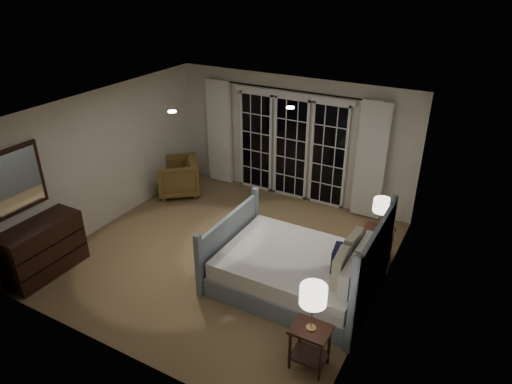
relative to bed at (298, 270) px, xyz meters
The scene contains 20 objects.
floor 1.48m from the bed, 169.35° to the left, with size 5.00×5.00×0.00m, color #94774F.
ceiling 2.60m from the bed, 169.35° to the left, with size 5.00×5.00×0.00m, color white.
wall_left 4.03m from the bed, behind, with size 0.02×5.00×2.50m, color silver.
wall_right 1.44m from the bed, 13.75° to the left, with size 0.02×5.00×2.50m, color silver.
wall_back 3.24m from the bed, 117.07° to the left, with size 5.00×0.02×2.50m, color silver.
wall_front 2.80m from the bed, 122.32° to the right, with size 5.00×0.02×2.50m, color silver.
french_doors 3.16m from the bed, 117.42° to the left, with size 2.50×0.04×2.20m.
curtain_rod 3.57m from the bed, 117.93° to the left, with size 0.03×0.03×3.50m, color black.
curtain_left 4.13m from the bed, 139.18° to the left, with size 0.55×0.10×2.25m, color white.
curtain_right 2.78m from the bed, 84.89° to the left, with size 0.55×0.10×2.25m, color white.
downlight_a 2.40m from the bed, 125.32° to the left, with size 0.12×0.12×0.01m, color white.
downlight_b 2.95m from the bed, behind, with size 0.12×0.12×0.01m, color white.
bed is the anchor object (origin of this frame).
nightstand_left 1.48m from the bed, 60.68° to the right, with size 0.46×0.37×0.60m.
nightstand_right 1.49m from the bed, 56.28° to the left, with size 0.47×0.38×0.61m.
lamp_left 1.66m from the bed, 60.68° to the right, with size 0.31×0.31×0.61m.
lamp_right 1.65m from the bed, 56.28° to the left, with size 0.28×0.28×0.54m.
armchair 3.90m from the bed, 154.36° to the left, with size 0.83×0.85×0.77m, color brown.
dresser 3.95m from the bed, 157.16° to the right, with size 0.53×1.24×0.88m.
mirror 4.34m from the bed, 158.42° to the right, with size 0.05×0.85×1.00m.
Camera 1 is at (3.51, -5.38, 4.40)m, focal length 32.00 mm.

